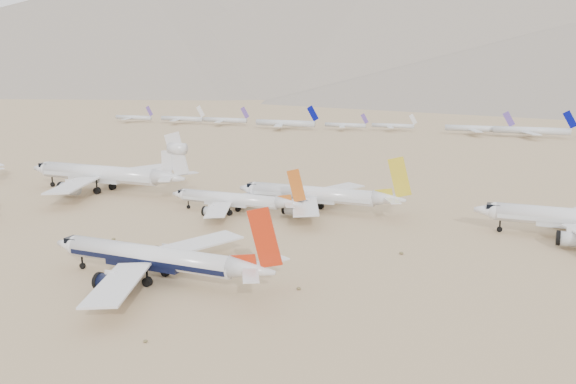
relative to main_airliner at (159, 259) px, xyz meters
The scene contains 8 objects.
ground 7.53m from the main_airliner, 62.38° to the left, with size 7000.00×7000.00×0.00m, color #9A7B59.
main_airliner is the anchor object (origin of this frame).
row2_gold_tail 68.46m from the main_airliner, 82.08° to the left, with size 51.03×49.91×18.17m.
row2_orange_tail 57.16m from the main_airliner, 102.78° to the left, with size 41.60×40.70×14.84m.
row2_white_trijet 95.35m from the main_airliner, 135.99° to the left, with size 63.61×62.17×22.54m.
distant_storage_row 319.88m from the main_airliner, 87.76° to the left, with size 561.68×61.13×16.37m.
mountain_range 1665.12m from the main_airliner, 87.48° to the left, with size 7354.00×3024.00×470.00m.
desert_scrub 23.38m from the main_airliner, 111.47° to the right, with size 247.37×121.67×0.63m.
Camera 1 is at (61.73, -92.65, 40.07)m, focal length 35.00 mm.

